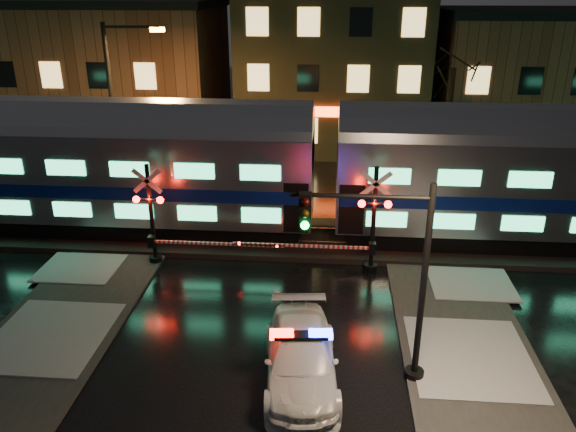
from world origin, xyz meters
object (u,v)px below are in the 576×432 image
object	(u,v)px
crossing_signal_right	(364,231)
streetlight	(118,104)
crossing_signal_left	(160,225)
police_car	(301,358)
traffic_light	(388,282)

from	to	relation	value
crossing_signal_right	streetlight	distance (m)	13.82
crossing_signal_right	streetlight	world-z (taller)	streetlight
crossing_signal_left	police_car	bearing A→B (deg)	-48.19
crossing_signal_left	traffic_light	distance (m)	10.45
traffic_light	crossing_signal_left	bearing A→B (deg)	136.04
streetlight	crossing_signal_left	bearing A→B (deg)	-60.57
police_car	traffic_light	world-z (taller)	traffic_light
police_car	crossing_signal_right	size ratio (longest dim) A/B	0.84
crossing_signal_right	traffic_light	size ratio (longest dim) A/B	1.03
crossing_signal_right	traffic_light	xyz separation A→B (m)	(0.31, -6.36, 1.35)
crossing_signal_right	crossing_signal_left	bearing A→B (deg)	-179.98
crossing_signal_right	crossing_signal_left	distance (m)	7.86
streetlight	crossing_signal_right	bearing A→B (deg)	-29.89
crossing_signal_right	traffic_light	distance (m)	6.51
police_car	crossing_signal_right	distance (m)	6.96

